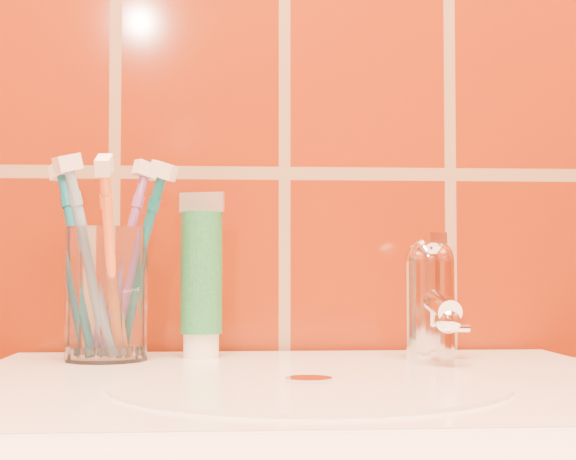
{
  "coord_description": "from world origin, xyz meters",
  "views": [
    {
      "loc": [
        -0.06,
        0.25,
        0.94
      ],
      "look_at": [
        -0.0,
        1.08,
        0.97
      ],
      "focal_mm": 55.0,
      "sensor_mm": 36.0,
      "label": 1
    }
  ],
  "objects": [
    {
      "name": "toothbrush_1",
      "position": [
        -0.15,
        1.1,
        0.94
      ],
      "size": [
        0.12,
        0.11,
        0.2
      ],
      "primitive_type": null,
      "rotation": [
        0.31,
        0.0,
        1.15
      ],
      "color": "#0B5860",
      "rests_on": "glass_tumbler"
    },
    {
      "name": "faucet",
      "position": [
        0.14,
        1.09,
        0.91
      ],
      "size": [
        0.05,
        0.11,
        0.12
      ],
      "color": "white",
      "rests_on": "pedestal_sink"
    },
    {
      "name": "toothbrush_0",
      "position": [
        -0.19,
        1.08,
        0.95
      ],
      "size": [
        0.12,
        0.11,
        0.21
      ],
      "primitive_type": null,
      "rotation": [
        0.26,
        0.0,
        -0.91
      ],
      "color": "#709DC8",
      "rests_on": "glass_tumbler"
    },
    {
      "name": "toothbrush_4",
      "position": [
        -0.17,
        1.06,
        0.94
      ],
      "size": [
        0.03,
        0.17,
        0.22
      ],
      "primitive_type": null,
      "rotation": [
        0.4,
        0.0,
        -0.04
      ],
      "color": "orange",
      "rests_on": "glass_tumbler"
    },
    {
      "name": "toothpaste_tube",
      "position": [
        -0.09,
        1.12,
        0.93
      ],
      "size": [
        0.05,
        0.04,
        0.16
      ],
      "rotation": [
        0.0,
        0.0,
        -0.36
      ],
      "color": "white",
      "rests_on": "pedestal_sink"
    },
    {
      "name": "toothbrush_2",
      "position": [
        -0.16,
        1.12,
        0.95
      ],
      "size": [
        0.12,
        0.11,
        0.21
      ],
      "primitive_type": null,
      "rotation": [
        0.26,
        0.0,
        2.19
      ],
      "color": "#804390",
      "rests_on": "glass_tumbler"
    },
    {
      "name": "glass_tumbler",
      "position": [
        -0.18,
        1.1,
        0.91
      ],
      "size": [
        0.1,
        0.1,
        0.13
      ],
      "primitive_type": "cylinder",
      "rotation": [
        0.0,
        0.0,
        -0.38
      ],
      "color": "white",
      "rests_on": "pedestal_sink"
    },
    {
      "name": "toothbrush_3",
      "position": [
        -0.21,
        1.12,
        0.95
      ],
      "size": [
        0.14,
        0.14,
        0.21
      ],
      "primitive_type": null,
      "rotation": [
        0.34,
        0.0,
        -2.37
      ],
      "color": "#0D5972",
      "rests_on": "glass_tumbler"
    }
  ]
}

